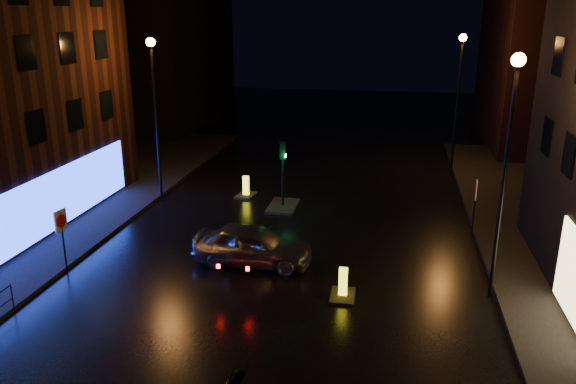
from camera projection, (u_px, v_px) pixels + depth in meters
name	position (u px, v px, depth m)	size (l,w,h in m)	color
ground	(227.00, 374.00, 15.50)	(120.00, 120.00, 0.00)	black
building_far_left	(163.00, 43.00, 48.93)	(8.00, 16.00, 14.00)	black
building_far_right	(548.00, 63.00, 40.96)	(8.00, 14.00, 12.00)	black
street_lamp_lfar	(154.00, 95.00, 28.28)	(0.44, 0.44, 8.37)	black
street_lamp_rnear	(508.00, 142.00, 18.04)	(0.44, 0.44, 8.37)	black
street_lamp_rfar	(459.00, 83.00, 33.01)	(0.44, 0.44, 8.37)	black
traffic_signal	(283.00, 198.00, 28.66)	(1.40, 2.40, 3.45)	black
silver_hatchback	(253.00, 245.00, 22.10)	(1.89, 4.69, 1.60)	#989B9F
bollard_near	(343.00, 291.00, 19.63)	(0.88, 1.29, 1.12)	black
bollard_far	(246.00, 192.00, 30.42)	(1.07, 1.43, 1.14)	black
road_sign_left	(61.00, 226.00, 21.02)	(0.15, 0.61, 2.53)	black
road_sign_right	(476.00, 194.00, 24.82)	(0.13, 0.60, 2.49)	black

